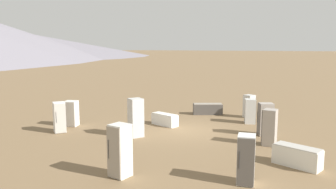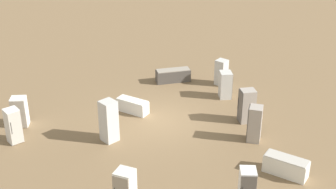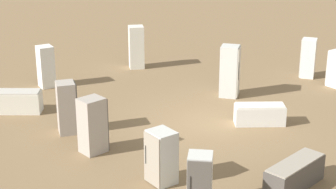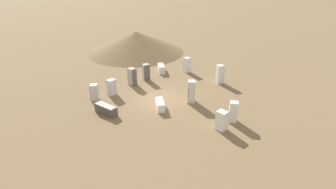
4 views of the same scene
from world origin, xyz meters
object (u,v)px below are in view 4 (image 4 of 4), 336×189
object	(u,v)px
discarded_fridge_5	(191,92)
discarded_fridge_2	(161,68)
discarded_fridge_3	(187,65)
discarded_fridge_6	(106,109)
discarded_fridge_4	(222,121)
discarded_fridge_0	(233,112)
discarded_fridge_1	(160,105)
discarded_fridge_8	(132,77)
discarded_fridge_9	(112,87)
discarded_fridge_11	(94,92)
discarded_fridge_7	(220,74)
discarded_fridge_10	(146,72)

from	to	relation	value
discarded_fridge_5	discarded_fridge_2	bearing A→B (deg)	-63.00
discarded_fridge_3	discarded_fridge_6	world-z (taller)	discarded_fridge_3
discarded_fridge_4	discarded_fridge_6	size ratio (longest dim) A/B	0.77
discarded_fridge_0	discarded_fridge_5	xyz separation A→B (m)	(-3.63, -2.07, 0.16)
discarded_fridge_1	discarded_fridge_8	bearing A→B (deg)	-69.38
discarded_fridge_0	discarded_fridge_2	world-z (taller)	discarded_fridge_0
discarded_fridge_6	discarded_fridge_9	distance (m)	3.46
discarded_fridge_9	discarded_fridge_5	bearing A→B (deg)	-57.13
discarded_fridge_9	discarded_fridge_11	bearing A→B (deg)	176.64
discarded_fridge_5	discarded_fridge_6	bearing A→B (deg)	22.50
discarded_fridge_3	discarded_fridge_5	distance (m)	7.16
discarded_fridge_1	discarded_fridge_11	xyz separation A→B (m)	(-2.67, -5.18, 0.39)
discarded_fridge_3	discarded_fridge_5	xyz separation A→B (m)	(6.96, -1.66, 0.15)
discarded_fridge_3	discarded_fridge_5	world-z (taller)	discarded_fridge_5
discarded_fridge_7	discarded_fridge_10	bearing A→B (deg)	-113.91
discarded_fridge_1	discarded_fridge_9	bearing A→B (deg)	-40.17
discarded_fridge_7	discarded_fridge_9	world-z (taller)	discarded_fridge_7
discarded_fridge_0	discarded_fridge_5	world-z (taller)	discarded_fridge_5
discarded_fridge_2	discarded_fridge_9	bearing A→B (deg)	-134.45
discarded_fridge_0	discarded_fridge_9	distance (m)	10.82
discarded_fridge_3	discarded_fridge_8	distance (m)	6.49
discarded_fridge_0	discarded_fridge_4	xyz separation A→B (m)	(0.82, -1.24, -0.09)
discarded_fridge_4	discarded_fridge_5	world-z (taller)	discarded_fridge_5
discarded_fridge_4	discarded_fridge_11	world-z (taller)	discarded_fridge_11
discarded_fridge_3	discarded_fridge_7	world-z (taller)	discarded_fridge_7
discarded_fridge_1	discarded_fridge_3	size ratio (longest dim) A/B	1.02
discarded_fridge_2	discarded_fridge_10	world-z (taller)	discarded_fridge_10
discarded_fridge_5	discarded_fridge_8	distance (m)	6.59
discarded_fridge_5	discarded_fridge_9	world-z (taller)	discarded_fridge_5
discarded_fridge_1	discarded_fridge_3	distance (m)	8.70
discarded_fridge_7	discarded_fridge_10	size ratio (longest dim) A/B	1.11
discarded_fridge_4	discarded_fridge_8	size ratio (longest dim) A/B	0.87
discarded_fridge_0	discarded_fridge_11	xyz separation A→B (m)	(-5.80, -10.03, -0.08)
discarded_fridge_2	discarded_fridge_5	world-z (taller)	discarded_fridge_5
discarded_fridge_5	discarded_fridge_10	world-z (taller)	discarded_fridge_5
discarded_fridge_3	discarded_fridge_9	size ratio (longest dim) A/B	1.13
discarded_fridge_7	discarded_fridge_1	bearing A→B (deg)	-65.31
discarded_fridge_1	discarded_fridge_10	xyz separation A→B (m)	(-6.22, -0.20, 0.50)
discarded_fridge_11	discarded_fridge_8	bearing A→B (deg)	-40.99
discarded_fridge_1	discarded_fridge_6	size ratio (longest dim) A/B	0.89
discarded_fridge_3	discarded_fridge_5	size ratio (longest dim) A/B	0.84
discarded_fridge_8	discarded_fridge_4	bearing A→B (deg)	81.71
discarded_fridge_1	discarded_fridge_2	world-z (taller)	discarded_fridge_2
discarded_fridge_1	discarded_fridge_10	distance (m)	6.24
discarded_fridge_1	discarded_fridge_5	distance (m)	2.90
discarded_fridge_6	discarded_fridge_10	distance (m)	7.37
discarded_fridge_4	discarded_fridge_9	size ratio (longest dim) A/B	1.00
discarded_fridge_1	discarded_fridge_4	world-z (taller)	discarded_fridge_4
discarded_fridge_8	discarded_fridge_7	bearing A→B (deg)	132.09
discarded_fridge_4	discarded_fridge_11	distance (m)	11.01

